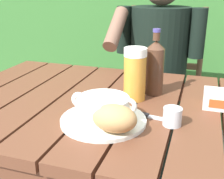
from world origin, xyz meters
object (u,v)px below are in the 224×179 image
(beer_glass, at_px, (135,74))
(water_glass_small, at_px, (172,117))
(bread_roll, at_px, (115,118))
(butter_tub, at_px, (222,99))
(chair_near_diner, at_px, (160,94))
(person_eating, at_px, (157,64))
(soup_bowl, at_px, (103,107))
(table_knife, at_px, (148,116))
(serving_plate, at_px, (103,120))
(beer_bottle, at_px, (155,67))

(beer_glass, relative_size, water_glass_small, 3.38)
(bread_roll, relative_size, butter_tub, 1.07)
(chair_near_diner, distance_m, person_eating, 0.32)
(person_eating, relative_size, bread_roll, 9.44)
(soup_bowl, height_order, beer_glass, beer_glass)
(table_knife, bearing_deg, soup_bowl, -149.14)
(chair_near_diner, height_order, person_eating, person_eating)
(bread_roll, bearing_deg, water_glass_small, 36.52)
(person_eating, distance_m, table_knife, 0.75)
(chair_near_diner, height_order, bread_roll, chair_near_diner)
(person_eating, height_order, soup_bowl, person_eating)
(soup_bowl, bearing_deg, serving_plate, 86.42)
(soup_bowl, height_order, bread_roll, same)
(chair_near_diner, relative_size, beer_glass, 5.39)
(serving_plate, distance_m, beer_bottle, 0.32)
(chair_near_diner, distance_m, water_glass_small, 1.03)
(soup_bowl, xyz_separation_m, beer_bottle, (0.10, 0.29, 0.06))
(soup_bowl, distance_m, bread_roll, 0.09)
(table_knife, bearing_deg, serving_plate, -149.14)
(soup_bowl, bearing_deg, beer_glass, 77.65)
(water_glass_small, relative_size, table_knife, 0.39)
(bread_roll, relative_size, table_knife, 0.93)
(beer_bottle, bearing_deg, butter_tub, -13.51)
(serving_plate, height_order, beer_bottle, beer_bottle)
(table_knife, bearing_deg, chair_near_diner, 95.40)
(bread_roll, xyz_separation_m, beer_glass, (-0.01, 0.28, 0.05))
(chair_near_diner, bearing_deg, beer_bottle, -84.50)
(soup_bowl, bearing_deg, chair_near_diner, 88.09)
(table_knife, bearing_deg, beer_glass, 119.36)
(beer_glass, xyz_separation_m, table_knife, (0.08, -0.14, -0.09))
(chair_near_diner, relative_size, serving_plate, 3.90)
(bread_roll, bearing_deg, butter_tub, 45.12)
(soup_bowl, bearing_deg, beer_bottle, 70.11)
(water_glass_small, bearing_deg, table_knife, 159.01)
(serving_plate, bearing_deg, beer_bottle, 70.11)
(serving_plate, bearing_deg, person_eating, 87.80)
(beer_bottle, relative_size, table_knife, 1.74)
(serving_plate, relative_size, table_knife, 1.85)
(beer_glass, relative_size, butter_tub, 1.54)
(water_glass_small, xyz_separation_m, butter_tub, (0.15, 0.19, 0.00))
(bread_roll, xyz_separation_m, beer_bottle, (0.05, 0.35, 0.06))
(soup_bowl, distance_m, beer_bottle, 0.31)
(butter_tub, bearing_deg, water_glass_small, -128.26)
(beer_bottle, bearing_deg, person_eating, 97.91)
(butter_tub, bearing_deg, serving_plate, -146.76)
(chair_near_diner, xyz_separation_m, soup_bowl, (-0.03, -1.02, 0.33))
(soup_bowl, relative_size, table_knife, 1.46)
(beer_bottle, bearing_deg, beer_glass, -126.91)
(table_knife, bearing_deg, beer_bottle, 95.08)
(beer_bottle, bearing_deg, chair_near_diner, 95.50)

